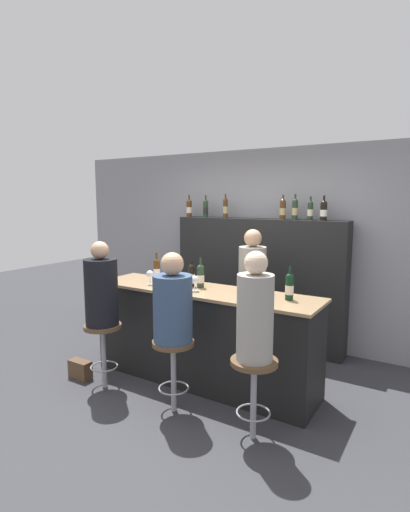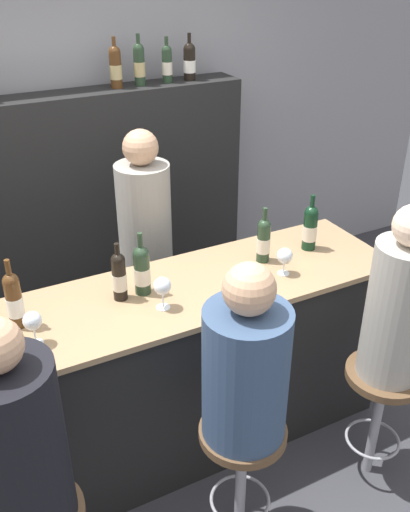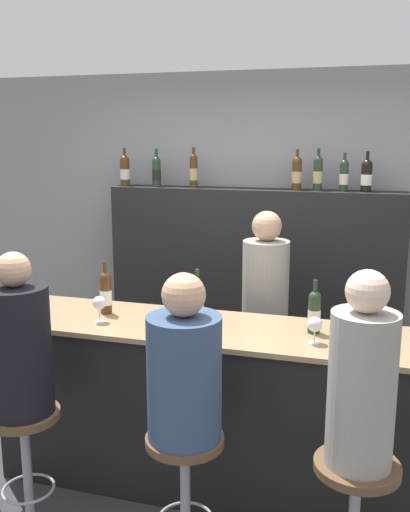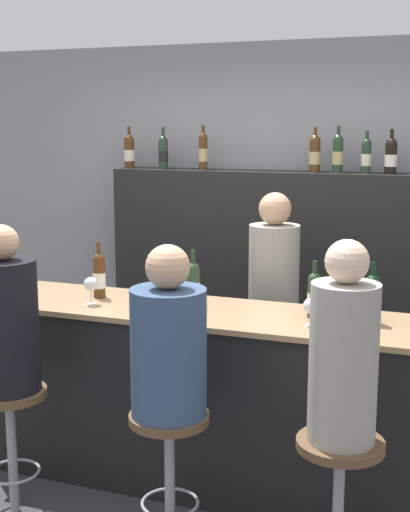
% 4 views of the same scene
% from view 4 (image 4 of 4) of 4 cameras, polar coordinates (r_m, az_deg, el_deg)
% --- Properties ---
extents(ground_plane, '(16.00, 16.00, 0.00)m').
position_cam_4_polar(ground_plane, '(4.04, -2.02, -19.37)').
color(ground_plane, '#333338').
extents(wall_back, '(6.40, 0.05, 2.60)m').
position_cam_4_polar(wall_back, '(5.35, 5.68, 2.80)').
color(wall_back, gray).
rests_on(wall_back, ground_plane).
extents(bar_counter, '(2.48, 0.64, 1.01)m').
position_cam_4_polar(bar_counter, '(4.07, -0.42, -11.19)').
color(bar_counter, black).
rests_on(bar_counter, ground_plane).
extents(back_bar_cabinet, '(2.32, 0.28, 1.68)m').
position_cam_4_polar(back_bar_cabinet, '(5.21, 4.95, -2.50)').
color(back_bar_cabinet, black).
rests_on(back_bar_cabinet, ground_plane).
extents(wine_bottle_counter_0, '(0.07, 0.07, 0.33)m').
position_cam_4_polar(wine_bottle_counter_0, '(4.20, -8.47, -1.49)').
color(wine_bottle_counter_0, '#4C2D14').
rests_on(wine_bottle_counter_0, bar_counter).
extents(wine_bottle_counter_1, '(0.07, 0.07, 0.29)m').
position_cam_4_polar(wine_bottle_counter_1, '(4.00, -2.49, -2.16)').
color(wine_bottle_counter_1, black).
rests_on(wine_bottle_counter_1, bar_counter).
extents(wine_bottle_counter_2, '(0.08, 0.08, 0.32)m').
position_cam_4_polar(wine_bottle_counter_2, '(3.95, -0.97, -2.24)').
color(wine_bottle_counter_2, '#233823').
rests_on(wine_bottle_counter_2, bar_counter).
extents(wine_bottle_counter_3, '(0.07, 0.07, 0.30)m').
position_cam_4_polar(wine_bottle_counter_3, '(3.77, 8.72, -3.06)').
color(wine_bottle_counter_3, '#233823').
rests_on(wine_bottle_counter_3, bar_counter).
extents(wine_bottle_counter_4, '(0.08, 0.08, 0.32)m').
position_cam_4_polar(wine_bottle_counter_4, '(3.72, 13.22, -3.31)').
color(wine_bottle_counter_4, black).
rests_on(wine_bottle_counter_4, bar_counter).
extents(wine_bottle_backbar_0, '(0.08, 0.08, 0.31)m').
position_cam_4_polar(wine_bottle_backbar_0, '(5.48, -6.08, 8.35)').
color(wine_bottle_backbar_0, '#4C2D14').
rests_on(wine_bottle_backbar_0, back_bar_cabinet).
extents(wine_bottle_backbar_1, '(0.07, 0.07, 0.31)m').
position_cam_4_polar(wine_bottle_backbar_1, '(5.36, -3.36, 8.31)').
color(wine_bottle_backbar_1, '#233823').
rests_on(wine_bottle_backbar_1, back_bar_cabinet).
extents(wine_bottle_backbar_2, '(0.07, 0.07, 0.32)m').
position_cam_4_polar(wine_bottle_backbar_2, '(5.24, -0.15, 8.42)').
color(wine_bottle_backbar_2, '#4C2D14').
rests_on(wine_bottle_backbar_2, back_bar_cabinet).
extents(wine_bottle_backbar_3, '(0.08, 0.08, 0.31)m').
position_cam_4_polar(wine_bottle_backbar_3, '(5.01, 8.78, 8.12)').
color(wine_bottle_backbar_3, '#4C2D14').
rests_on(wine_bottle_backbar_3, back_bar_cabinet).
extents(wine_bottle_backbar_4, '(0.07, 0.07, 0.31)m').
position_cam_4_polar(wine_bottle_backbar_4, '(4.98, 10.58, 8.08)').
color(wine_bottle_backbar_4, '#233823').
rests_on(wine_bottle_backbar_4, back_bar_cabinet).
extents(wine_bottle_backbar_5, '(0.07, 0.07, 0.29)m').
position_cam_4_polar(wine_bottle_backbar_5, '(4.95, 12.78, 7.85)').
color(wine_bottle_backbar_5, '#233823').
rests_on(wine_bottle_backbar_5, back_bar_cabinet).
extents(wine_bottle_backbar_6, '(0.08, 0.08, 0.30)m').
position_cam_4_polar(wine_bottle_backbar_6, '(4.93, 14.65, 7.77)').
color(wine_bottle_backbar_6, black).
rests_on(wine_bottle_backbar_6, back_bar_cabinet).
extents(wine_glass_0, '(0.08, 0.08, 0.16)m').
position_cam_4_polar(wine_glass_0, '(4.04, -9.12, -2.29)').
color(wine_glass_0, silver).
rests_on(wine_glass_0, bar_counter).
extents(wine_glass_1, '(0.08, 0.08, 0.16)m').
position_cam_4_polar(wine_glass_1, '(3.80, -1.43, -2.98)').
color(wine_glass_1, silver).
rests_on(wine_glass_1, bar_counter).
extents(wine_glass_2, '(0.08, 0.08, 0.15)m').
position_cam_4_polar(wine_glass_2, '(3.61, 8.48, -4.01)').
color(wine_glass_2, silver).
rests_on(wine_glass_2, bar_counter).
extents(bar_stool_left, '(0.38, 0.38, 0.67)m').
position_cam_4_polar(bar_stool_left, '(3.89, -15.31, -12.26)').
color(bar_stool_left, gray).
rests_on(bar_stool_left, ground_plane).
extents(guest_seated_left, '(0.33, 0.33, 0.85)m').
position_cam_4_polar(guest_seated_left, '(3.73, -15.69, -4.97)').
color(guest_seated_left, black).
rests_on(guest_seated_left, bar_stool_left).
extents(bar_stool_middle, '(0.38, 0.38, 0.67)m').
position_cam_4_polar(bar_stool_middle, '(3.48, -2.87, -14.71)').
color(bar_stool_middle, gray).
rests_on(bar_stool_middle, ground_plane).
extents(guest_seated_middle, '(0.35, 0.35, 0.81)m').
position_cam_4_polar(guest_seated_middle, '(3.30, -2.94, -7.04)').
color(guest_seated_middle, '#334766').
rests_on(guest_seated_middle, bar_stool_middle).
extents(bar_stool_right, '(0.38, 0.38, 0.67)m').
position_cam_4_polar(bar_stool_right, '(3.27, 10.70, -16.57)').
color(bar_stool_right, gray).
rests_on(bar_stool_right, ground_plane).
extents(guest_seated_right, '(0.29, 0.29, 0.87)m').
position_cam_4_polar(guest_seated_right, '(3.07, 11.04, -7.68)').
color(guest_seated_right, gray).
rests_on(guest_seated_right, bar_stool_right).
extents(bartender, '(0.32, 0.32, 1.60)m').
position_cam_4_polar(bartender, '(4.59, 5.45, -5.60)').
color(bartender, gray).
rests_on(bartender, ground_plane).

